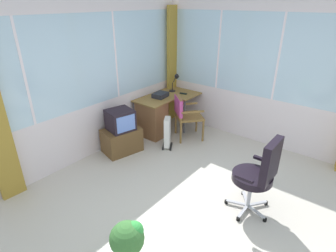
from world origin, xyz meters
name	(u,v)px	position (x,y,z in m)	size (l,w,h in m)	color
ground	(196,214)	(0.00, 0.00, -0.03)	(5.75, 5.52, 0.06)	#BCB4A8
north_window_panel	(78,87)	(0.00, 2.29, 1.25)	(4.75, 0.07, 2.51)	silver
east_window_panel	(276,79)	(2.41, 0.00, 1.25)	(0.07, 4.52, 2.51)	silver
curtain_corner	(173,66)	(2.28, 2.16, 1.21)	(0.31, 0.07, 2.41)	#A4812E
desk	(153,116)	(1.35, 1.92, 0.39)	(1.29, 0.81, 0.73)	olive
desk_lamp	(177,80)	(2.11, 1.92, 0.97)	(0.23, 0.20, 0.37)	black
tv_remote	(183,93)	(2.03, 1.69, 0.74)	(0.04, 0.15, 0.02)	black
paper_tray	(160,95)	(1.59, 1.93, 0.78)	(0.30, 0.23, 0.09)	#23242C
wooden_armchair	(184,112)	(1.60, 1.37, 0.55)	(0.68, 0.68, 0.86)	brown
office_chair	(260,172)	(0.48, -0.57, 0.61)	(0.60, 0.58, 1.06)	#B7B7BF
tv_on_stand	(121,134)	(0.48, 1.91, 0.35)	(0.73, 0.58, 0.80)	brown
space_heater	(167,132)	(1.13, 1.38, 0.30)	(0.33, 0.29, 0.59)	silver
potted_plant	(128,239)	(-1.04, 0.16, 0.29)	(0.36, 0.36, 0.48)	#3B4354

